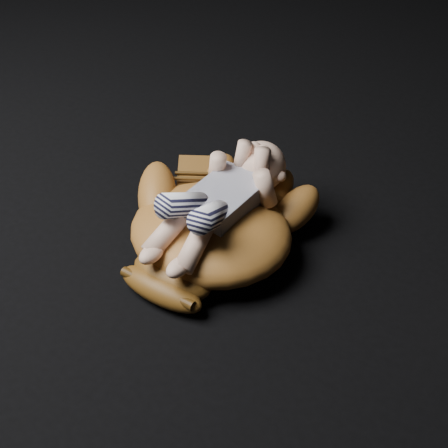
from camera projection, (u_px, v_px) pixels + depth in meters
name	position (u px, v px, depth m)	size (l,w,h in m)	color
baseball_glove	(211.00, 226.00, 1.20)	(0.36, 0.41, 0.13)	brown
newborn_baby	(214.00, 201.00, 1.16)	(0.16, 0.35, 0.14)	#D8A88B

